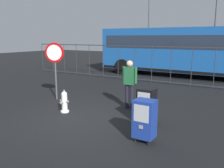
{
  "coord_description": "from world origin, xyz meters",
  "views": [
    {
      "loc": [
        4.37,
        -5.43,
        2.43
      ],
      "look_at": [
        0.3,
        1.2,
        0.9
      ],
      "focal_mm": 38.22,
      "sensor_mm": 36.0,
      "label": 1
    }
  ],
  "objects": [
    {
      "name": "street_light_far_left",
      "position": [
        -3.92,
        14.13,
        4.58
      ],
      "size": [
        0.32,
        0.32,
        8.02
      ],
      "color": "#4C4F54",
      "rests_on": "ground_plane"
    },
    {
      "name": "ground_plane",
      "position": [
        0.0,
        0.0,
        0.0
      ],
      "size": [
        60.0,
        60.0,
        0.0
      ],
      "primitive_type": "plane",
      "color": "black"
    },
    {
      "name": "bus_near",
      "position": [
        0.33,
        9.7,
        1.71
      ],
      "size": [
        10.5,
        2.78,
        3.0
      ],
      "rotation": [
        0.0,
        0.0,
        -0.0
      ],
      "color": "#19519E",
      "rests_on": "ground_plane"
    },
    {
      "name": "newspaper_box_primary",
      "position": [
        2.26,
        -0.55,
        0.57
      ],
      "size": [
        0.48,
        0.42,
        1.02
      ],
      "color": "black",
      "rests_on": "ground_plane"
    },
    {
      "name": "newspaper_box_secondary",
      "position": [
        1.8,
        0.62,
        0.57
      ],
      "size": [
        0.48,
        0.42,
        1.02
      ],
      "color": "black",
      "rests_on": "ground_plane"
    },
    {
      "name": "fence_barrier",
      "position": [
        0.0,
        6.7,
        1.02
      ],
      "size": [
        18.03,
        0.04,
        2.0
      ],
      "color": "#2D2D33",
      "rests_on": "ground_plane"
    },
    {
      "name": "pedestrian",
      "position": [
        0.72,
        1.66,
        0.95
      ],
      "size": [
        0.55,
        0.22,
        1.67
      ],
      "color": "black",
      "rests_on": "ground_plane"
    },
    {
      "name": "stop_sign",
      "position": [
        -2.33,
        1.26,
        1.6
      ],
      "size": [
        0.71,
        0.31,
        2.23
      ],
      "color": "#4C4F54",
      "rests_on": "ground_plane"
    },
    {
      "name": "street_light_near_right",
      "position": [
        1.64,
        12.55,
        4.69
      ],
      "size": [
        0.32,
        0.32,
        8.22
      ],
      "color": "#4C4F54",
      "rests_on": "ground_plane"
    },
    {
      "name": "fire_hydrant",
      "position": [
        -0.91,
        0.18,
        0.35
      ],
      "size": [
        0.33,
        0.32,
        0.75
      ],
      "color": "silver",
      "rests_on": "ground_plane"
    }
  ]
}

